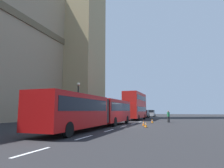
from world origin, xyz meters
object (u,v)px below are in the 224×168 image
(street_lamp, at_px, (78,100))
(pedestrian_near_cones, at_px, (168,116))
(traffic_cone_west, at_px, (146,125))
(traffic_cone_east, at_px, (152,121))
(sedan_lead, at_px, (144,114))
(sedan_trailing, at_px, (151,113))
(traffic_cone_middle, at_px, (144,123))
(articulated_bus, at_px, (97,110))
(double_decker_bus, at_px, (135,105))

(street_lamp, relative_size, pedestrian_near_cones, 3.12)
(traffic_cone_west, distance_m, traffic_cone_east, 7.43)
(sedan_lead, relative_size, sedan_trailing, 1.00)
(sedan_lead, relative_size, pedestrian_near_cones, 2.60)
(sedan_lead, distance_m, traffic_cone_middle, 24.27)
(traffic_cone_east, bearing_deg, sedan_lead, 12.65)
(articulated_bus, bearing_deg, traffic_cone_west, -65.78)
(traffic_cone_west, bearing_deg, articulated_bus, 114.22)
(traffic_cone_middle, height_order, traffic_cone_east, same)
(sedan_lead, distance_m, sedan_trailing, 10.99)
(articulated_bus, distance_m, street_lamp, 6.40)
(traffic_cone_east, bearing_deg, traffic_cone_middle, 177.23)
(traffic_cone_middle, relative_size, pedestrian_near_cones, 0.34)
(sedan_lead, xyz_separation_m, pedestrian_near_cones, (-16.85, -6.22, -0.00))
(articulated_bus, relative_size, traffic_cone_west, 30.15)
(double_decker_bus, distance_m, traffic_cone_west, 16.65)
(double_decker_bus, relative_size, traffic_cone_west, 16.50)
(traffic_cone_west, bearing_deg, traffic_cone_middle, 15.68)
(traffic_cone_west, bearing_deg, street_lamp, 75.29)
(articulated_bus, height_order, sedan_lead, articulated_bus)
(traffic_cone_middle, bearing_deg, street_lamp, 88.14)
(sedan_lead, height_order, traffic_cone_east, sedan_lead)
(sedan_lead, height_order, traffic_cone_middle, sedan_lead)
(traffic_cone_east, xyz_separation_m, pedestrian_near_cones, (1.75, -2.05, 0.63))
(double_decker_bus, height_order, pedestrian_near_cones, double_decker_bus)
(articulated_bus, height_order, street_lamp, street_lamp)
(sedan_trailing, xyz_separation_m, pedestrian_near_cones, (-27.85, -6.11, -0.00))
(traffic_cone_middle, bearing_deg, sedan_trailing, 6.21)
(pedestrian_near_cones, bearing_deg, sedan_trailing, 12.38)
(street_lamp, height_order, pedestrian_near_cones, street_lamp)
(double_decker_bus, xyz_separation_m, sedan_lead, (10.16, 0.04, -1.79))
(articulated_bus, distance_m, traffic_cone_middle, 5.81)
(double_decker_bus, relative_size, traffic_cone_middle, 16.50)
(sedan_lead, relative_size, traffic_cone_middle, 7.59)
(sedan_lead, bearing_deg, traffic_cone_east, -167.35)
(double_decker_bus, bearing_deg, traffic_cone_east, -153.92)
(articulated_bus, relative_size, sedan_trailing, 3.97)
(traffic_cone_west, relative_size, traffic_cone_middle, 1.00)
(sedan_lead, bearing_deg, traffic_cone_middle, -170.72)
(traffic_cone_east, bearing_deg, street_lamp, 120.44)
(traffic_cone_middle, distance_m, traffic_cone_east, 5.35)
(traffic_cone_middle, xyz_separation_m, street_lamp, (0.27, 8.37, 2.77))
(double_decker_bus, distance_m, pedestrian_near_cones, 9.28)
(sedan_lead, distance_m, street_lamp, 24.18)
(sedan_trailing, relative_size, traffic_cone_west, 7.59)
(double_decker_bus, height_order, traffic_cone_middle, double_decker_bus)
(double_decker_bus, xyz_separation_m, sedan_trailing, (21.16, -0.07, -1.79))
(traffic_cone_middle, relative_size, street_lamp, 0.11)
(traffic_cone_east, height_order, pedestrian_near_cones, pedestrian_near_cones)
(traffic_cone_west, bearing_deg, sedan_lead, 9.81)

